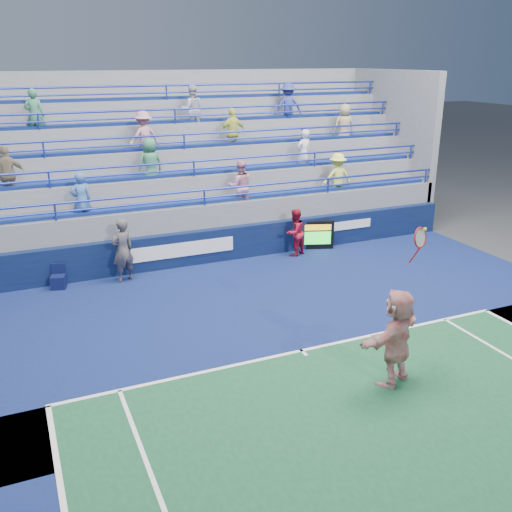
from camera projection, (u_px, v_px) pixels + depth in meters
name	position (u px, v px, depth m)	size (l,w,h in m)	color
ground	(302.00, 351.00, 12.91)	(120.00, 120.00, 0.00)	#333538
sponsor_wall	(208.00, 246.00, 18.36)	(18.00, 0.32, 1.10)	#0A1039
bleacher_stand	(174.00, 192.00, 21.29)	(18.00, 5.60, 6.13)	slate
serve_speed_board	(313.00, 235.00, 19.65)	(1.42, 0.61, 1.00)	black
judge_chair	(58.00, 281.00, 16.37)	(0.49, 0.49, 0.70)	#0C1139
tennis_player	(397.00, 337.00, 11.37)	(1.97, 1.30, 3.27)	white
line_judge	(123.00, 250.00, 16.67)	(0.70, 0.46, 1.93)	#131936
ball_girl	(295.00, 232.00, 18.93)	(0.78, 0.61, 1.60)	#A31227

